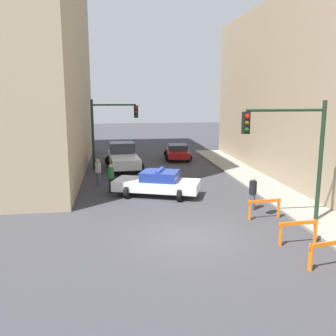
{
  "coord_description": "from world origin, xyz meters",
  "views": [
    {
      "loc": [
        -2.82,
        -13.72,
        5.56
      ],
      "look_at": [
        0.2,
        7.32,
        1.36
      ],
      "focal_mm": 40.0,
      "sensor_mm": 36.0,
      "label": 1
    }
  ],
  "objects_px": {
    "white_truck": "(123,157)",
    "pedestrian_sidewalk": "(253,193)",
    "barrier_back": "(298,228)",
    "parked_car_near": "(177,152)",
    "barrier_corner": "(265,206)",
    "traffic_light_far": "(108,124)",
    "pedestrian_crossing": "(111,178)",
    "traffic_light_near": "(296,143)",
    "police_car": "(157,183)",
    "barrier_mid": "(329,250)",
    "pedestrian_corner": "(98,172)"
  },
  "relations": [
    {
      "from": "parked_car_near",
      "to": "pedestrian_sidewalk",
      "type": "bearing_deg",
      "value": -80.22
    },
    {
      "from": "traffic_light_far",
      "to": "white_truck",
      "type": "bearing_deg",
      "value": 10.45
    },
    {
      "from": "police_car",
      "to": "barrier_corner",
      "type": "bearing_deg",
      "value": -116.45
    },
    {
      "from": "police_car",
      "to": "barrier_corner",
      "type": "relative_size",
      "value": 3.16
    },
    {
      "from": "pedestrian_crossing",
      "to": "barrier_back",
      "type": "xyz_separation_m",
      "value": [
        7.01,
        -8.68,
        -0.24
      ]
    },
    {
      "from": "traffic_light_near",
      "to": "pedestrian_crossing",
      "type": "relative_size",
      "value": 3.13
    },
    {
      "from": "pedestrian_crossing",
      "to": "pedestrian_sidewalk",
      "type": "height_order",
      "value": "same"
    },
    {
      "from": "white_truck",
      "to": "barrier_back",
      "type": "xyz_separation_m",
      "value": [
        6.14,
        -15.67,
        -0.29
      ]
    },
    {
      "from": "parked_car_near",
      "to": "pedestrian_sidewalk",
      "type": "height_order",
      "value": "pedestrian_sidewalk"
    },
    {
      "from": "parked_car_near",
      "to": "barrier_corner",
      "type": "distance_m",
      "value": 16.27
    },
    {
      "from": "traffic_light_far",
      "to": "traffic_light_near",
      "type": "bearing_deg",
      "value": -58.82
    },
    {
      "from": "barrier_mid",
      "to": "barrier_corner",
      "type": "bearing_deg",
      "value": 91.88
    },
    {
      "from": "traffic_light_near",
      "to": "barrier_back",
      "type": "bearing_deg",
      "value": -110.16
    },
    {
      "from": "traffic_light_far",
      "to": "pedestrian_sidewalk",
      "type": "bearing_deg",
      "value": -57.63
    },
    {
      "from": "white_truck",
      "to": "pedestrian_corner",
      "type": "height_order",
      "value": "white_truck"
    },
    {
      "from": "police_car",
      "to": "parked_car_near",
      "type": "bearing_deg",
      "value": 5.39
    },
    {
      "from": "barrier_mid",
      "to": "barrier_back",
      "type": "height_order",
      "value": "same"
    },
    {
      "from": "traffic_light_near",
      "to": "traffic_light_far",
      "type": "distance_m",
      "value": 15.51
    },
    {
      "from": "parked_car_near",
      "to": "barrier_mid",
      "type": "relative_size",
      "value": 2.81
    },
    {
      "from": "pedestrian_sidewalk",
      "to": "barrier_mid",
      "type": "xyz_separation_m",
      "value": [
        0.21,
        -6.31,
        -0.24
      ]
    },
    {
      "from": "police_car",
      "to": "pedestrian_corner",
      "type": "bearing_deg",
      "value": 68.88
    },
    {
      "from": "traffic_light_near",
      "to": "parked_car_near",
      "type": "xyz_separation_m",
      "value": [
        -2.18,
        16.99,
        -2.86
      ]
    },
    {
      "from": "pedestrian_sidewalk",
      "to": "barrier_mid",
      "type": "bearing_deg",
      "value": 174.91
    },
    {
      "from": "barrier_back",
      "to": "white_truck",
      "type": "bearing_deg",
      "value": 111.4
    },
    {
      "from": "white_truck",
      "to": "barrier_mid",
      "type": "bearing_deg",
      "value": -74.75
    },
    {
      "from": "traffic_light_near",
      "to": "police_car",
      "type": "relative_size",
      "value": 1.03
    },
    {
      "from": "traffic_light_far",
      "to": "barrier_mid",
      "type": "height_order",
      "value": "traffic_light_far"
    },
    {
      "from": "parked_car_near",
      "to": "traffic_light_far",
      "type": "bearing_deg",
      "value": -142.43
    },
    {
      "from": "police_car",
      "to": "barrier_back",
      "type": "bearing_deg",
      "value": -129.3
    },
    {
      "from": "pedestrian_crossing",
      "to": "pedestrian_corner",
      "type": "relative_size",
      "value": 1.0
    },
    {
      "from": "traffic_light_near",
      "to": "pedestrian_corner",
      "type": "height_order",
      "value": "traffic_light_near"
    },
    {
      "from": "pedestrian_corner",
      "to": "barrier_back",
      "type": "height_order",
      "value": "pedestrian_corner"
    },
    {
      "from": "pedestrian_crossing",
      "to": "barrier_corner",
      "type": "height_order",
      "value": "pedestrian_crossing"
    },
    {
      "from": "barrier_mid",
      "to": "parked_car_near",
      "type": "bearing_deg",
      "value": 93.84
    },
    {
      "from": "pedestrian_crossing",
      "to": "barrier_back",
      "type": "relative_size",
      "value": 1.04
    },
    {
      "from": "white_truck",
      "to": "barrier_mid",
      "type": "distance_m",
      "value": 18.71
    },
    {
      "from": "traffic_light_near",
      "to": "parked_car_near",
      "type": "height_order",
      "value": "traffic_light_near"
    },
    {
      "from": "traffic_light_near",
      "to": "police_car",
      "type": "distance_m",
      "value": 8.03
    },
    {
      "from": "barrier_corner",
      "to": "pedestrian_crossing",
      "type": "bearing_deg",
      "value": 140.4
    },
    {
      "from": "police_car",
      "to": "pedestrian_corner",
      "type": "relative_size",
      "value": 3.04
    },
    {
      "from": "police_car",
      "to": "parked_car_near",
      "type": "height_order",
      "value": "police_car"
    },
    {
      "from": "parked_car_near",
      "to": "barrier_back",
      "type": "relative_size",
      "value": 2.78
    },
    {
      "from": "white_truck",
      "to": "pedestrian_sidewalk",
      "type": "bearing_deg",
      "value": -66.28
    },
    {
      "from": "pedestrian_sidewalk",
      "to": "barrier_back",
      "type": "distance_m",
      "value": 4.34
    },
    {
      "from": "traffic_light_far",
      "to": "pedestrian_corner",
      "type": "bearing_deg",
      "value": -96.77
    },
    {
      "from": "traffic_light_far",
      "to": "pedestrian_crossing",
      "type": "distance_m",
      "value": 7.26
    },
    {
      "from": "traffic_light_far",
      "to": "barrier_corner",
      "type": "xyz_separation_m",
      "value": [
        7.11,
        -12.51,
        -2.78
      ]
    },
    {
      "from": "white_truck",
      "to": "parked_car_near",
      "type": "relative_size",
      "value": 1.24
    },
    {
      "from": "pedestrian_sidewalk",
      "to": "barrier_corner",
      "type": "bearing_deg",
      "value": 175.07
    },
    {
      "from": "traffic_light_far",
      "to": "pedestrian_sidewalk",
      "type": "distance_m",
      "value": 13.43
    }
  ]
}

